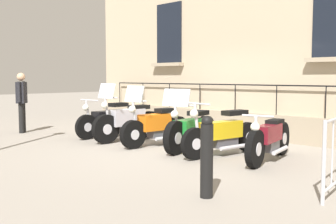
{
  "coord_description": "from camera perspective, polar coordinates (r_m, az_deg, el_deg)",
  "views": [
    {
      "loc": [
        6.6,
        6.29,
        1.57
      ],
      "look_at": [
        0.28,
        0.0,
        0.8
      ],
      "focal_mm": 43.5,
      "sensor_mm": 36.0,
      "label": 1
    }
  ],
  "objects": [
    {
      "name": "building_facade",
      "position": [
        11.29,
        10.77,
        13.27
      ],
      "size": [
        0.82,
        11.57,
        6.65
      ],
      "color": "tan",
      "rests_on": "ground_plane"
    },
    {
      "name": "ground_plane",
      "position": [
        9.25,
        1.24,
        -4.84
      ],
      "size": [
        60.0,
        60.0,
        0.0
      ],
      "primitive_type": "plane",
      "color": "gray"
    },
    {
      "name": "bollard",
      "position": [
        5.32,
        5.45,
        -6.23
      ],
      "size": [
        0.17,
        0.17,
        1.07
      ],
      "color": "black",
      "rests_on": "ground_plane"
    },
    {
      "name": "pedestrian_standing",
      "position": [
        12.12,
        -19.82,
        1.72
      ],
      "size": [
        0.4,
        0.42,
        1.69
      ],
      "color": "black",
      "rests_on": "ground_plane"
    },
    {
      "name": "motorcycle_green",
      "position": [
        8.71,
        3.23,
        -2.54
      ],
      "size": [
        1.97,
        0.74,
        1.33
      ],
      "color": "black",
      "rests_on": "ground_plane"
    },
    {
      "name": "motorcycle_silver",
      "position": [
        10.04,
        -5.58,
        -1.39
      ],
      "size": [
        2.06,
        0.71,
        1.42
      ],
      "color": "black",
      "rests_on": "ground_plane"
    },
    {
      "name": "motorcycle_black",
      "position": [
        10.84,
        -8.21,
        -1.16
      ],
      "size": [
        2.13,
        0.72,
        1.01
      ],
      "color": "black",
      "rests_on": "ground_plane"
    },
    {
      "name": "motorcycle_maroon",
      "position": [
        7.83,
        14.02,
        -3.73
      ],
      "size": [
        2.11,
        0.69,
        0.91
      ],
      "color": "black",
      "rests_on": "ground_plane"
    },
    {
      "name": "motorcycle_yellow",
      "position": [
        8.21,
        7.63,
        -3.1
      ],
      "size": [
        2.1,
        0.67,
        1.08
      ],
      "color": "black",
      "rests_on": "ground_plane"
    },
    {
      "name": "motorcycle_orange",
      "position": [
        9.32,
        -1.78,
        -2.03
      ],
      "size": [
        1.98,
        0.68,
        1.38
      ],
      "color": "black",
      "rests_on": "ground_plane"
    }
  ]
}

